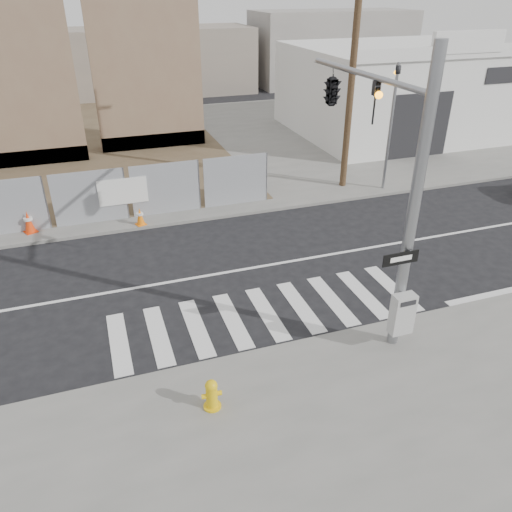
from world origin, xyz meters
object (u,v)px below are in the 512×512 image
object	(u,v)px
auto_shop	(400,89)
traffic_cone_d	(140,217)
signal_pole	(356,129)
traffic_cone_c	(29,222)
fire_hydrant	(212,394)

from	to	relation	value
auto_shop	traffic_cone_d	distance (m)	18.83
signal_pole	traffic_cone_c	distance (m)	12.05
fire_hydrant	traffic_cone_c	size ratio (longest dim) A/B	0.89
auto_shop	traffic_cone_d	world-z (taller)	auto_shop
traffic_cone_c	traffic_cone_d	world-z (taller)	traffic_cone_c
fire_hydrant	traffic_cone_c	world-z (taller)	traffic_cone_c
auto_shop	traffic_cone_d	bearing A→B (deg)	-152.14
signal_pole	auto_shop	xyz separation A→B (m)	(11.50, 15.01, -2.25)
signal_pole	auto_shop	bearing A→B (deg)	52.54
fire_hydrant	traffic_cone_c	xyz separation A→B (m)	(-4.07, 10.36, 0.04)
traffic_cone_c	traffic_cone_d	xyz separation A→B (m)	(3.85, -0.65, -0.07)
auto_shop	signal_pole	bearing A→B (deg)	-127.46
traffic_cone_c	traffic_cone_d	distance (m)	3.91
signal_pole	traffic_cone_d	distance (m)	9.14
fire_hydrant	traffic_cone_d	distance (m)	9.71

